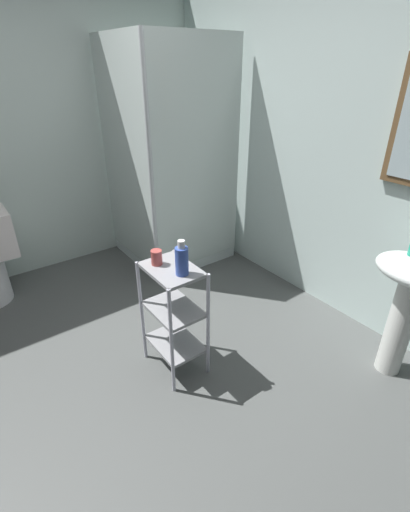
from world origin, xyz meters
TOP-DOWN VIEW (x-y plane):
  - ground_plane at (0.00, 0.00)m, footprint 4.20×4.20m
  - wall_back at (0.01, 1.85)m, footprint 4.20×0.14m
  - wall_left at (-1.85, 0.00)m, footprint 0.10×4.20m
  - shower_stall at (-1.23, 1.19)m, footprint 0.92×0.92m
  - pedestal_sink at (0.93, 1.52)m, footprint 0.46×0.37m
  - storage_cart at (0.08, 0.42)m, footprint 0.38×0.28m
  - shampoo_bottle_blue at (0.17, 0.43)m, footprint 0.07×0.07m
  - rinse_cup at (-0.01, 0.38)m, footprint 0.07×0.07m

SIDE VIEW (x-z plane):
  - ground_plane at x=0.00m, z-range -0.02..0.00m
  - storage_cart at x=0.08m, z-range 0.07..0.81m
  - shower_stall at x=-1.23m, z-range -0.54..1.46m
  - pedestal_sink at x=0.93m, z-range 0.17..0.98m
  - rinse_cup at x=-0.01m, z-range 0.74..0.83m
  - shampoo_bottle_blue at x=0.17m, z-range 0.73..0.93m
  - wall_left at x=-1.85m, z-range 0.00..2.50m
  - wall_back at x=0.01m, z-range 0.00..2.50m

